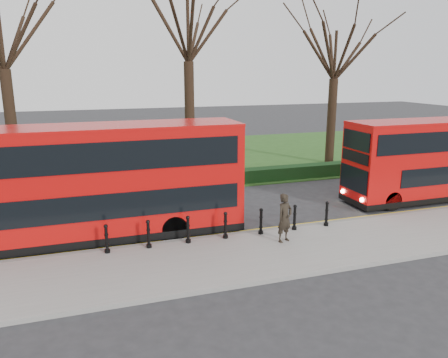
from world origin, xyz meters
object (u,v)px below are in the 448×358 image
object	(u,v)px
bus_rear	(440,159)
pedestrian	(285,218)
bus_lead	(97,184)
bollard_row	(225,226)

from	to	relation	value
bus_rear	pedestrian	distance (m)	10.71
bus_lead	bus_rear	bearing A→B (deg)	1.22
bus_lead	bus_rear	xyz separation A→B (m)	(16.72, 0.36, -0.20)
pedestrian	bus_lead	bearing A→B (deg)	134.91
bus_lead	pedestrian	distance (m)	7.22
bollard_row	bus_lead	xyz separation A→B (m)	(-4.55, 1.84, 1.58)
bus_lead	pedestrian	bearing A→B (deg)	-23.37
bollard_row	bus_rear	distance (m)	12.44
bus_lead	bus_rear	size ratio (longest dim) A/B	1.10
pedestrian	bollard_row	bearing A→B (deg)	131.88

